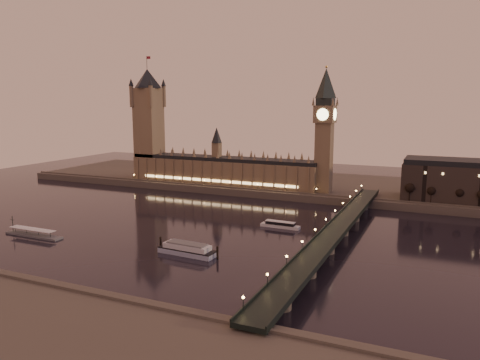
# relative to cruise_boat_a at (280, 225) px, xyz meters

# --- Properties ---
(ground) EXTENTS (700.00, 700.00, 0.00)m
(ground) POSITION_rel_cruise_boat_a_xyz_m (-51.30, -19.81, -1.84)
(ground) COLOR black
(ground) RESTS_ON ground
(far_embankment) EXTENTS (560.00, 130.00, 6.00)m
(far_embankment) POSITION_rel_cruise_boat_a_xyz_m (-21.30, 145.19, 1.16)
(far_embankment) COLOR #423D35
(far_embankment) RESTS_ON ground
(palace_of_westminster) EXTENTS (180.00, 26.62, 52.00)m
(palace_of_westminster) POSITION_rel_cruise_boat_a_xyz_m (-91.43, 101.18, 19.86)
(palace_of_westminster) COLOR brown
(palace_of_westminster) RESTS_ON ground
(victoria_tower) EXTENTS (31.68, 31.68, 118.00)m
(victoria_tower) POSITION_rel_cruise_boat_a_xyz_m (-171.30, 101.19, 63.94)
(victoria_tower) COLOR brown
(victoria_tower) RESTS_ON ground
(big_ben) EXTENTS (17.68, 17.68, 104.00)m
(big_ben) POSITION_rel_cruise_boat_a_xyz_m (2.69, 101.18, 62.11)
(big_ben) COLOR brown
(big_ben) RESTS_ON ground
(westminster_bridge) EXTENTS (13.20, 260.00, 15.30)m
(westminster_bridge) POSITION_rel_cruise_boat_a_xyz_m (40.31, -19.81, 3.67)
(westminster_bridge) COLOR black
(westminster_bridge) RESTS_ON ground
(bare_tree_0) EXTENTS (5.96, 5.96, 12.12)m
(bare_tree_0) POSITION_rel_cruise_boat_a_xyz_m (72.56, 89.19, 13.20)
(bare_tree_0) COLOR black
(bare_tree_0) RESTS_ON ground
(bare_tree_1) EXTENTS (5.96, 5.96, 12.12)m
(bare_tree_1) POSITION_rel_cruise_boat_a_xyz_m (89.33, 89.19, 13.20)
(bare_tree_1) COLOR black
(bare_tree_1) RESTS_ON ground
(bare_tree_2) EXTENTS (5.96, 5.96, 12.12)m
(bare_tree_2) POSITION_rel_cruise_boat_a_xyz_m (106.10, 89.19, 13.20)
(bare_tree_2) COLOR black
(bare_tree_2) RESTS_ON ground
(cruise_boat_a) EXTENTS (26.29, 6.30, 4.19)m
(cruise_boat_a) POSITION_rel_cruise_boat_a_xyz_m (0.00, 0.00, 0.00)
(cruise_boat_a) COLOR silver
(cruise_boat_a) RESTS_ON ground
(moored_barge) EXTENTS (37.70, 11.16, 6.92)m
(moored_barge) POSITION_rel_cruise_boat_a_xyz_m (-27.88, -71.98, 1.08)
(moored_barge) COLOR #96A3BF
(moored_barge) RESTS_ON ground
(pontoon_pier) EXTENTS (40.83, 6.81, 10.89)m
(pontoon_pier) POSITION_rel_cruise_boat_a_xyz_m (-131.55, -80.10, -0.67)
(pontoon_pier) COLOR #595B5E
(pontoon_pier) RESTS_ON ground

